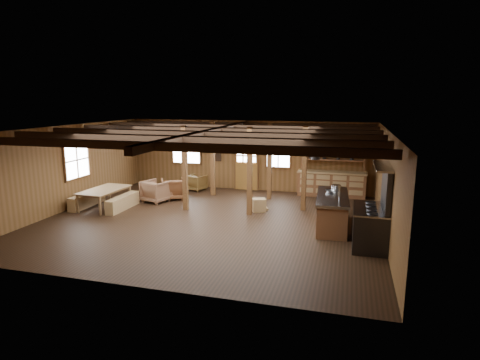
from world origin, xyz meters
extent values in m
cube|color=black|center=(0.00, 0.00, -0.01)|extent=(10.00, 9.00, 0.02)
cube|color=black|center=(0.00, 0.00, 2.81)|extent=(10.00, 9.00, 0.02)
cube|color=brown|center=(-5.01, 0.00, 1.40)|extent=(0.02, 9.00, 2.80)
cube|color=brown|center=(5.01, 0.00, 1.40)|extent=(0.02, 9.00, 2.80)
cube|color=brown|center=(0.00, 4.51, 1.40)|extent=(10.00, 0.02, 2.80)
cube|color=brown|center=(0.00, -4.51, 1.40)|extent=(10.00, 0.02, 2.80)
cube|color=black|center=(0.00, -3.50, 2.68)|extent=(9.80, 0.12, 0.18)
cube|color=black|center=(0.00, -2.00, 2.68)|extent=(9.80, 0.12, 0.18)
cube|color=black|center=(0.00, -0.50, 2.68)|extent=(9.80, 0.12, 0.18)
cube|color=black|center=(0.00, 1.00, 2.68)|extent=(9.80, 0.12, 0.18)
cube|color=black|center=(0.00, 2.50, 2.68)|extent=(9.80, 0.12, 0.18)
cube|color=black|center=(0.00, 3.80, 2.68)|extent=(9.80, 0.12, 0.18)
cube|color=black|center=(0.00, 0.00, 2.68)|extent=(0.18, 8.82, 0.18)
cube|color=#472614|center=(-1.20, 1.00, 1.40)|extent=(0.15, 0.15, 2.80)
cube|color=#472614|center=(-1.00, 3.20, 1.40)|extent=(0.15, 0.15, 2.80)
cube|color=#472614|center=(1.00, 1.00, 1.40)|extent=(0.15, 0.15, 2.80)
cube|color=#472614|center=(1.20, 3.20, 1.40)|extent=(0.15, 0.15, 2.80)
cube|color=#472614|center=(2.60, 2.00, 1.40)|extent=(0.15, 0.15, 2.80)
cube|color=brown|center=(0.00, 4.45, 0.55)|extent=(0.90, 0.06, 1.10)
cube|color=#472614|center=(-0.48, 4.45, 1.05)|extent=(0.06, 0.08, 2.10)
cube|color=#472614|center=(0.48, 4.45, 1.05)|extent=(0.06, 0.08, 2.10)
cube|color=#472614|center=(0.00, 4.45, 2.12)|extent=(1.02, 0.08, 0.06)
cube|color=white|center=(0.00, 4.45, 1.55)|extent=(0.84, 0.02, 0.90)
cube|color=white|center=(-2.60, 4.46, 1.60)|extent=(1.20, 0.02, 1.20)
cube|color=#472614|center=(-2.60, 4.46, 1.60)|extent=(1.32, 0.06, 1.32)
cube|color=white|center=(1.30, 4.46, 1.60)|extent=(0.90, 0.02, 1.20)
cube|color=#472614|center=(1.30, 4.46, 1.60)|extent=(1.02, 0.06, 1.32)
cube|color=white|center=(-4.96, 0.50, 1.60)|extent=(0.02, 1.20, 1.20)
cube|color=#472614|center=(-4.96, 0.50, 1.60)|extent=(0.14, 1.24, 1.32)
cube|color=beige|center=(-1.30, 4.46, 1.80)|extent=(0.50, 0.03, 0.40)
cube|color=black|center=(-1.30, 4.45, 1.80)|extent=(0.55, 0.02, 0.45)
cube|color=beige|center=(-1.90, 4.46, 1.70)|extent=(0.35, 0.03, 0.45)
cube|color=black|center=(-1.90, 4.45, 1.70)|extent=(0.40, 0.02, 0.50)
cube|color=beige|center=(-1.30, 4.46, 1.30)|extent=(0.40, 0.03, 0.30)
cube|color=black|center=(-1.30, 4.45, 1.30)|extent=(0.45, 0.02, 0.35)
cube|color=#5A321B|center=(3.40, 4.20, 0.45)|extent=(2.50, 0.55, 0.90)
cube|color=olive|center=(3.40, 4.18, 0.93)|extent=(2.55, 0.60, 0.06)
cube|color=#5A321B|center=(3.40, 4.25, 1.40)|extent=(2.30, 0.35, 0.04)
cube|color=#5A321B|center=(3.40, 4.25, 1.75)|extent=(2.30, 0.35, 0.04)
cube|color=#5A321B|center=(3.40, 4.25, 2.10)|extent=(2.30, 0.35, 0.04)
cube|color=#5A321B|center=(2.25, 4.25, 1.75)|extent=(0.04, 0.35, 1.40)
cube|color=#5A321B|center=(4.55, 4.25, 1.75)|extent=(0.04, 0.35, 1.40)
cylinder|color=#29292B|center=(-3.00, 0.00, 2.58)|extent=(0.02, 0.02, 0.45)
cone|color=white|center=(-3.00, 0.00, 2.25)|extent=(0.36, 0.36, 0.22)
cylinder|color=#29292B|center=(-1.50, 2.00, 2.58)|extent=(0.02, 0.02, 0.45)
cone|color=white|center=(-1.50, 2.00, 2.25)|extent=(0.36, 0.36, 0.22)
cylinder|color=#29292B|center=(3.27, 0.30, 2.55)|extent=(0.04, 3.00, 0.04)
cylinder|color=#29292B|center=(3.26, -1.05, 2.47)|extent=(0.01, 0.01, 0.16)
cylinder|color=#B0B3B7|center=(3.26, -1.05, 2.32)|extent=(0.27, 0.27, 0.14)
cylinder|color=#29292B|center=(3.17, -0.66, 2.40)|extent=(0.01, 0.01, 0.30)
cylinder|color=#29292B|center=(3.17, -0.66, 2.18)|extent=(0.22, 0.22, 0.14)
cylinder|color=#29292B|center=(3.32, -0.28, 2.46)|extent=(0.01, 0.01, 0.19)
cylinder|color=#B0B3B7|center=(3.32, -0.28, 2.29)|extent=(0.23, 0.23, 0.14)
cylinder|color=#29292B|center=(3.23, 0.11, 2.44)|extent=(0.01, 0.01, 0.21)
cylinder|color=#29292B|center=(3.23, 0.11, 2.27)|extent=(0.20, 0.20, 0.14)
cylinder|color=#29292B|center=(3.29, 0.49, 2.41)|extent=(0.01, 0.01, 0.28)
cylinder|color=#B0B3B7|center=(3.29, 0.49, 2.20)|extent=(0.25, 0.25, 0.14)
cylinder|color=#29292B|center=(3.30, 0.88, 2.41)|extent=(0.01, 0.01, 0.29)
cylinder|color=#29292B|center=(3.30, 0.88, 2.19)|extent=(0.19, 0.19, 0.14)
cylinder|color=#29292B|center=(3.23, 1.26, 2.45)|extent=(0.01, 0.01, 0.21)
cylinder|color=#B0B3B7|center=(3.23, 1.26, 2.27)|extent=(0.19, 0.19, 0.14)
cylinder|color=#29292B|center=(3.24, 1.65, 2.42)|extent=(0.01, 0.01, 0.25)
cylinder|color=#29292B|center=(3.24, 1.65, 2.23)|extent=(0.23, 0.23, 0.14)
cube|color=#5A321B|center=(3.60, 0.42, 0.43)|extent=(0.91, 2.44, 0.86)
cube|color=#B0B3B7|center=(3.60, 0.42, 0.90)|extent=(1.00, 2.54, 0.08)
cylinder|color=#29292B|center=(3.60, -0.18, 0.90)|extent=(0.44, 0.44, 0.06)
cylinder|color=#B0B3B7|center=(3.80, -0.18, 1.05)|extent=(0.03, 0.03, 0.30)
cube|color=olive|center=(1.21, 1.43, 0.22)|extent=(0.58, 0.51, 0.43)
cube|color=#29292B|center=(4.60, -0.89, 0.47)|extent=(0.84, 1.57, 0.94)
cube|color=#B0B3B7|center=(4.60, -0.89, 0.97)|extent=(0.86, 1.60, 0.04)
cube|color=#29292B|center=(4.92, -0.89, 1.52)|extent=(0.12, 1.57, 1.05)
cube|color=#B0B3B7|center=(4.80, -0.89, 2.05)|extent=(0.40, 1.68, 0.05)
imported|color=olive|center=(-3.90, 0.48, 0.32)|extent=(1.11, 1.89, 0.65)
cube|color=olive|center=(-4.65, 0.48, 0.23)|extent=(0.31, 1.67, 0.46)
cube|color=olive|center=(-3.26, 0.48, 0.23)|extent=(0.31, 1.65, 0.45)
imported|color=brown|center=(-2.23, 2.22, 0.38)|extent=(1.11, 1.12, 0.76)
imported|color=brown|center=(-1.92, 3.80, 0.32)|extent=(0.84, 0.86, 0.63)
imported|color=brown|center=(-2.63, 1.68, 0.39)|extent=(1.06, 1.07, 0.79)
cylinder|color=#B0B3B7|center=(3.67, 1.10, 1.02)|extent=(0.27, 0.27, 0.16)
imported|color=silver|center=(3.51, 0.77, 0.97)|extent=(0.31, 0.31, 0.06)
camera|label=1|loc=(4.00, -11.04, 3.65)|focal=30.00mm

